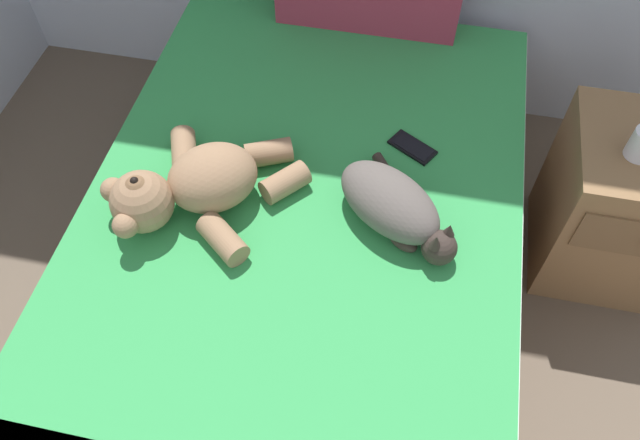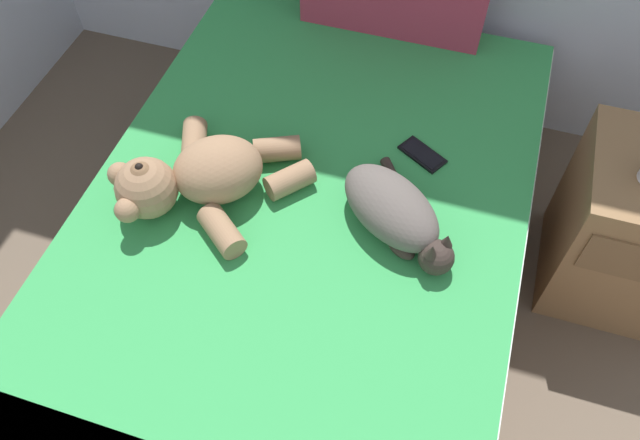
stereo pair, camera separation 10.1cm
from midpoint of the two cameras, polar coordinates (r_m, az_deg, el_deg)
The scene contains 5 objects.
bed at distance 2.03m, azimuth -0.39°, elevation -4.02°, with size 1.35×2.10×0.49m.
cat at distance 1.77m, azimuth 8.52°, elevation 0.64°, with size 0.40×0.40×0.15m.
teddy_bear at distance 1.84m, azimuth -9.51°, elevation 3.88°, with size 0.57×0.49×0.19m.
cell_phone at distance 2.01m, azimuth 10.75°, elevation 5.85°, with size 0.16×0.14×0.01m.
nightstand at distance 2.31m, azimuth 28.07°, elevation -0.94°, with size 0.47×0.48×0.59m.
Camera 2 is at (1.89, 1.94, 1.98)m, focal length 35.06 mm.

